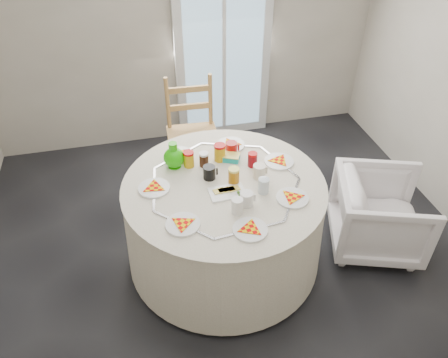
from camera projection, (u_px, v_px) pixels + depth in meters
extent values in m
plane|color=black|center=(231.00, 263.00, 3.50)|extent=(4.00, 4.00, 0.00)
cube|color=#BCB5A3|center=(182.00, 19.00, 4.22)|extent=(4.00, 0.02, 2.60)
cube|color=silver|center=(223.00, 43.00, 4.41)|extent=(1.00, 0.08, 2.10)
cylinder|color=beige|center=(224.00, 223.00, 3.33)|extent=(1.50, 1.50, 0.76)
imported|color=white|center=(381.00, 208.00, 3.44)|extent=(0.83, 0.86, 0.71)
cube|color=#13B0AB|center=(231.00, 157.00, 3.30)|extent=(0.16, 0.14, 0.05)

